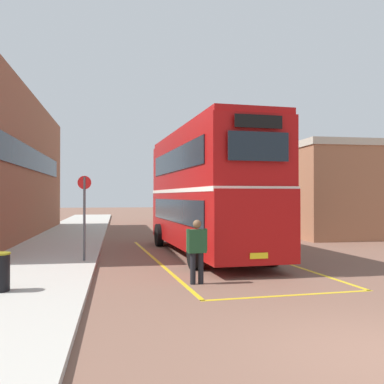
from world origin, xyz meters
The scene contains 8 objects.
ground_plane centered at (0.00, 14.40, 0.00)m, with size 135.60×135.60×0.00m, color brown.
sidewalk_left centered at (-6.50, 16.80, 0.07)m, with size 4.00×57.60×0.14m, color #B2ADA3.
depot_building_right centered at (8.58, 23.16, 2.57)m, with size 6.28×18.00×5.12m.
double_decker_bus centered at (-0.44, 11.00, 2.51)m, with size 3.42×10.48×4.75m.
single_deck_bus centered at (2.35, 30.64, 1.64)m, with size 3.00×9.45×3.02m.
pedestrian_boarding centered at (-1.83, 5.47, 0.94)m, with size 0.55×0.26×1.64m.
bus_stop_sign centered at (-4.90, 9.17, 1.80)m, with size 0.44×0.11×2.77m.
bay_marking_yellow centered at (-0.38, 9.07, 0.00)m, with size 5.15×12.63×0.01m.
Camera 1 is at (-3.86, -5.55, 2.25)m, focal length 41.02 mm.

